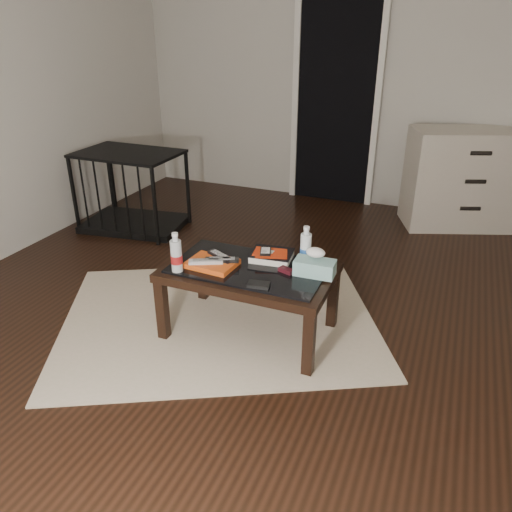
{
  "coord_description": "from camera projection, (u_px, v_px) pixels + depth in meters",
  "views": [
    {
      "loc": [
        0.83,
        -2.66,
        1.79
      ],
      "look_at": [
        -0.15,
        -0.26,
        0.55
      ],
      "focal_mm": 35.0,
      "sensor_mm": 36.0,
      "label": 1
    }
  ],
  "objects": [
    {
      "name": "dresser",
      "position": [
        474.0,
        179.0,
        4.6
      ],
      "size": [
        1.3,
        0.89,
        0.9
      ],
      "rotation": [
        0.0,
        0.0,
        0.36
      ],
      "color": "beige",
      "rests_on": "ground"
    },
    {
      "name": "pet_crate",
      "position": [
        133.0,
        203.0,
        4.64
      ],
      "size": [
        0.98,
        0.72,
        0.71
      ],
      "rotation": [
        0.0,
        0.0,
        0.14
      ],
      "color": "black",
      "rests_on": "ground"
    },
    {
      "name": "ipod",
      "position": [
        266.0,
        251.0,
        3.0
      ],
      "size": [
        0.09,
        0.12,
        0.02
      ],
      "primitive_type": "cube",
      "rotation": [
        0.0,
        0.0,
        0.33
      ],
      "color": "black",
      "rests_on": "dvd_mailers"
    },
    {
      "name": "ground",
      "position": [
        292.0,
        320.0,
        3.28
      ],
      "size": [
        5.0,
        5.0,
        0.0
      ],
      "primitive_type": "plane",
      "color": "black",
      "rests_on": "ground"
    },
    {
      "name": "remote_black_back",
      "position": [
        220.0,
        256.0,
        2.99
      ],
      "size": [
        0.2,
        0.14,
        0.02
      ],
      "primitive_type": "cube",
      "rotation": [
        0.0,
        0.0,
        -0.47
      ],
      "color": "black",
      "rests_on": "magazines"
    },
    {
      "name": "wallet",
      "position": [
        259.0,
        285.0,
        2.73
      ],
      "size": [
        0.13,
        0.09,
        0.02
      ],
      "primitive_type": "cube",
      "rotation": [
        0.0,
        0.0,
        0.15
      ],
      "color": "black",
      "rests_on": "coffee_table"
    },
    {
      "name": "remote_silver",
      "position": [
        206.0,
        261.0,
        2.92
      ],
      "size": [
        0.2,
        0.13,
        0.02
      ],
      "primitive_type": "cube",
      "rotation": [
        0.0,
        0.0,
        0.45
      ],
      "color": "#ADAEB2",
      "rests_on": "magazines"
    },
    {
      "name": "water_bottle_left",
      "position": [
        176.0,
        252.0,
        2.85
      ],
      "size": [
        0.08,
        0.08,
        0.24
      ],
      "primitive_type": "cylinder",
      "rotation": [
        0.0,
        0.0,
        -0.19
      ],
      "color": "#B4BBBF",
      "rests_on": "coffee_table"
    },
    {
      "name": "remote_black_front",
      "position": [
        222.0,
        260.0,
        2.94
      ],
      "size": [
        0.2,
        0.12,
        0.02
      ],
      "primitive_type": "cube",
      "rotation": [
        0.0,
        0.0,
        0.37
      ],
      "color": "black",
      "rests_on": "magazines"
    },
    {
      "name": "flip_phone",
      "position": [
        286.0,
        270.0,
        2.88
      ],
      "size": [
        0.1,
        0.07,
        0.02
      ],
      "primitive_type": "cube",
      "rotation": [
        0.0,
        0.0,
        -0.35
      ],
      "color": "#330B11",
      "rests_on": "coffee_table"
    },
    {
      "name": "textbook",
      "position": [
        272.0,
        256.0,
        3.03
      ],
      "size": [
        0.27,
        0.23,
        0.05
      ],
      "primitive_type": "cube",
      "rotation": [
        0.0,
        0.0,
        0.11
      ],
      "color": "black",
      "rests_on": "coffee_table"
    },
    {
      "name": "magazines",
      "position": [
        212.0,
        263.0,
        2.96
      ],
      "size": [
        0.29,
        0.23,
        0.03
      ],
      "primitive_type": "cube",
      "rotation": [
        0.0,
        0.0,
        -0.07
      ],
      "color": "#D24B13",
      "rests_on": "coffee_table"
    },
    {
      "name": "dvd_mailers",
      "position": [
        270.0,
        252.0,
        3.02
      ],
      "size": [
        0.21,
        0.17,
        0.01
      ],
      "primitive_type": "cube",
      "rotation": [
        0.0,
        0.0,
        0.17
      ],
      "color": "#BA2B0C",
      "rests_on": "textbook"
    },
    {
      "name": "room_shell",
      "position": [
        302.0,
        55.0,
        2.58
      ],
      "size": [
        5.0,
        5.0,
        5.0
      ],
      "color": "#BBB6AC",
      "rests_on": "ground"
    },
    {
      "name": "tissue_box",
      "position": [
        315.0,
        268.0,
        2.84
      ],
      "size": [
        0.23,
        0.13,
        0.09
      ],
      "primitive_type": "cube",
      "rotation": [
        0.0,
        0.0,
        0.04
      ],
      "color": "teal",
      "rests_on": "coffee_table"
    },
    {
      "name": "rug",
      "position": [
        219.0,
        318.0,
        3.28
      ],
      "size": [
        2.47,
        2.26,
        0.01
      ],
      "primitive_type": "cube",
      "rotation": [
        0.0,
        0.0,
        0.48
      ],
      "color": "#C3AD97",
      "rests_on": "ground"
    },
    {
      "name": "coffee_table",
      "position": [
        249.0,
        276.0,
        2.98
      ],
      "size": [
        1.0,
        0.6,
        0.46
      ],
      "color": "black",
      "rests_on": "ground"
    },
    {
      "name": "doorway",
      "position": [
        336.0,
        102.0,
        5.03
      ],
      "size": [
        0.9,
        0.08,
        2.07
      ],
      "color": "black",
      "rests_on": "ground"
    },
    {
      "name": "water_bottle_right",
      "position": [
        306.0,
        245.0,
        2.94
      ],
      "size": [
        0.07,
        0.07,
        0.24
      ],
      "primitive_type": "cylinder",
      "rotation": [
        0.0,
        0.0,
        0.06
      ],
      "color": "white",
      "rests_on": "coffee_table"
    }
  ]
}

